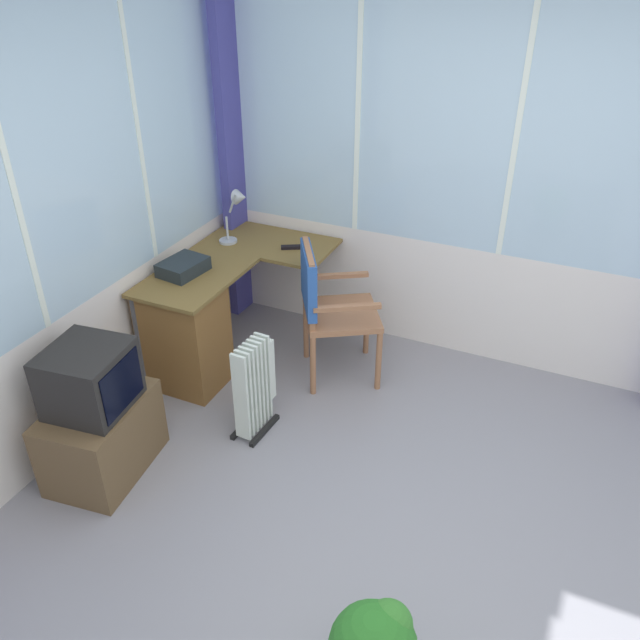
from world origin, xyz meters
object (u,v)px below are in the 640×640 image
at_px(wooden_armchair, 323,298).
at_px(tv_on_stand, 98,419).
at_px(desk_lamp, 238,207).
at_px(desk, 193,326).
at_px(tv_remote, 292,247).
at_px(paper_tray, 183,267).
at_px(space_heater, 255,385).

relative_size(wooden_armchair, tv_on_stand, 1.17).
bearing_deg(tv_on_stand, desk_lamp, 2.12).
distance_m(desk, wooden_armchair, 0.89).
distance_m(desk_lamp, tv_on_stand, 1.81).
height_order(tv_remote, tv_on_stand, tv_on_stand).
distance_m(desk, paper_tray, 0.40).
xyz_separation_m(desk, paper_tray, (0.10, 0.10, 0.38)).
height_order(desk, wooden_armchair, wooden_armchair).
bearing_deg(tv_remote, desk, 123.86).
height_order(tv_remote, wooden_armchair, wooden_armchair).
distance_m(desk, tv_on_stand, 0.98).
xyz_separation_m(tv_remote, paper_tray, (-0.63, 0.48, 0.03)).
distance_m(desk_lamp, tv_remote, 0.48).
distance_m(desk_lamp, wooden_armchair, 0.96).
bearing_deg(tv_on_stand, wooden_armchair, -28.79).
height_order(paper_tray, tv_on_stand, paper_tray).
bearing_deg(desk, tv_remote, -27.39).
bearing_deg(paper_tray, desk_lamp, -5.66).
bearing_deg(tv_on_stand, space_heater, -42.19).
relative_size(desk_lamp, tv_remote, 2.53).
bearing_deg(desk, desk_lamp, 2.98).
distance_m(wooden_armchair, tv_on_stand, 1.58).
height_order(wooden_armchair, tv_on_stand, wooden_armchair).
height_order(desk, tv_remote, tv_remote).
xyz_separation_m(paper_tray, tv_on_stand, (-1.08, -0.12, -0.42)).
bearing_deg(paper_tray, tv_on_stand, -173.42).
bearing_deg(desk_lamp, tv_remote, -88.20).
bearing_deg(desk_lamp, paper_tray, 174.34).
height_order(wooden_armchair, space_heater, wooden_armchair).
height_order(desk_lamp, tv_remote, desk_lamp).
relative_size(desk_lamp, space_heater, 0.60).
xyz_separation_m(desk, tv_on_stand, (-0.98, -0.03, -0.04)).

